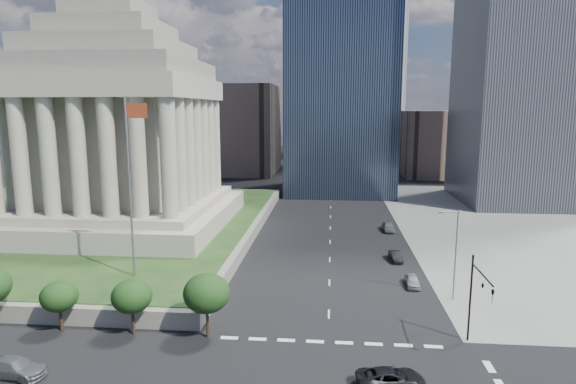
# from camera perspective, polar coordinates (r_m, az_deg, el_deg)

# --- Properties ---
(ground) EXTENTS (500.00, 500.00, 0.00)m
(ground) POSITION_cam_1_polar(r_m,az_deg,el_deg) (127.89, 5.11, 0.52)
(ground) COLOR black
(ground) RESTS_ON ground
(plaza_terrace) EXTENTS (66.00, 70.00, 1.80)m
(plaza_terrace) POSITION_cam_1_polar(r_m,az_deg,el_deg) (90.69, -24.78, -3.63)
(plaza_terrace) COLOR slate
(plaza_terrace) RESTS_ON ground
(plaza_lawn) EXTENTS (64.00, 68.00, 0.10)m
(plaza_lawn) POSITION_cam_1_polar(r_m,az_deg,el_deg) (90.49, -24.83, -3.05)
(plaza_lawn) COLOR #183214
(plaza_lawn) RESTS_ON plaza_terrace
(war_memorial) EXTENTS (34.00, 34.00, 39.00)m
(war_memorial) POSITION_cam_1_polar(r_m,az_deg,el_deg) (81.65, -19.73, 9.83)
(war_memorial) COLOR gray
(war_memorial) RESTS_ON plaza_lawn
(flagpole) EXTENTS (2.52, 0.24, 20.00)m
(flagpole) POSITION_cam_1_polar(r_m,az_deg,el_deg) (55.28, -18.15, 1.57)
(flagpole) COLOR slate
(flagpole) RESTS_ON plaza_lawn
(midrise_glass) EXTENTS (26.00, 26.00, 60.00)m
(midrise_glass) POSITION_cam_1_polar(r_m,az_deg,el_deg) (121.60, 6.30, 14.21)
(midrise_glass) COLOR black
(midrise_glass) RESTS_ON ground
(building_filler_ne) EXTENTS (20.00, 30.00, 20.00)m
(building_filler_ne) POSITION_cam_1_polar(r_m,az_deg,el_deg) (159.81, 16.81, 5.61)
(building_filler_ne) COLOR brown
(building_filler_ne) RESTS_ON ground
(building_filler_nw) EXTENTS (24.00, 30.00, 28.00)m
(building_filler_nw) POSITION_cam_1_polar(r_m,az_deg,el_deg) (159.22, -5.73, 7.41)
(building_filler_nw) COLOR brown
(building_filler_nw) RESTS_ON ground
(traffic_signal_ne) EXTENTS (0.30, 5.74, 8.00)m
(traffic_signal_ne) POSITION_cam_1_polar(r_m,az_deg,el_deg) (44.55, 21.52, -11.03)
(traffic_signal_ne) COLOR black
(traffic_signal_ne) RESTS_ON ground
(street_lamp_north) EXTENTS (2.13, 0.22, 10.00)m
(street_lamp_north) POSITION_cam_1_polar(r_m,az_deg,el_deg) (54.99, 19.11, -6.48)
(street_lamp_north) COLOR slate
(street_lamp_north) RESTS_ON ground
(pickup_truck) EXTENTS (5.45, 3.11, 1.43)m
(pickup_truck) POSITION_cam_1_polar(r_m,az_deg,el_deg) (39.29, 12.09, -20.79)
(pickup_truck) COLOR black
(pickup_truck) RESTS_ON ground
(suv_grey) EXTENTS (2.72, 5.31, 1.47)m
(suv_grey) POSITION_cam_1_polar(r_m,az_deg,el_deg) (45.16, -29.64, -17.61)
(suv_grey) COLOR #53565A
(suv_grey) RESTS_ON ground
(parked_sedan_near) EXTENTS (1.61, 3.88, 1.31)m
(parked_sedan_near) POSITION_cam_1_polar(r_m,az_deg,el_deg) (59.25, 14.52, -10.16)
(parked_sedan_near) COLOR #94979C
(parked_sedan_near) RESTS_ON ground
(parked_sedan_mid) EXTENTS (3.97, 1.71, 1.27)m
(parked_sedan_mid) POSITION_cam_1_polar(r_m,az_deg,el_deg) (68.16, 12.63, -7.44)
(parked_sedan_mid) COLOR black
(parked_sedan_mid) RESTS_ON ground
(parked_sedan_far) EXTENTS (4.63, 1.97, 1.56)m
(parked_sedan_far) POSITION_cam_1_polar(r_m,az_deg,el_deg) (83.75, 11.82, -4.07)
(parked_sedan_far) COLOR slate
(parked_sedan_far) RESTS_ON ground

